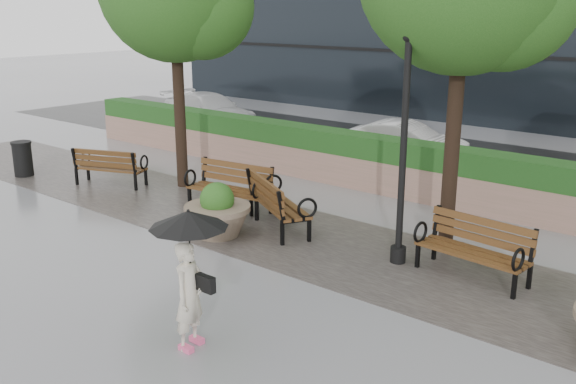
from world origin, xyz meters
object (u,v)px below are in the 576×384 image
Objects in this scene: car_left at (209,111)px; car_right at (406,143)px; bench_1 at (230,197)px; bench_3 at (472,261)px; pedestrian at (189,266)px; bench_0 at (111,174)px; bench_2 at (278,214)px; lamppost at (403,165)px; planter_left at (218,215)px; trash_bin at (23,160)px.

car_right is (8.61, -0.31, -0.04)m from car_left.
bench_3 is at bearing -8.60° from bench_1.
bench_0 is at bearing 47.28° from pedestrian.
lamppost is at bearing -151.42° from bench_2.
pedestrian is (2.21, -4.38, 0.84)m from bench_2.
planter_left is at bearing 147.55° from bench_0.
lamppost reaches higher than car_left.
car_left is 1.22× the size of car_right.
planter_left is (-0.64, -1.11, 0.11)m from bench_2.
bench_3 is (4.16, 0.17, -0.02)m from bench_2.
bench_2 is 2.37× the size of trash_bin.
lamppost is (-1.31, -0.19, 1.51)m from bench_3.
bench_0 is 9.65m from bench_3.
trash_bin is at bearing -163.64° from car_left.
bench_3 is 1.02× the size of pedestrian.
car_right is (-0.93, 6.86, 0.28)m from bench_2.
car_left is (-9.54, 7.17, 0.32)m from bench_2.
trash_bin is at bearing -2.29° from bench_0.
planter_left is 12.16m from car_left.
pedestrian is at bearing -127.91° from car_left.
car_right reaches higher than bench_1.
trash_bin is at bearing 37.03° from bench_2.
car_left is at bearing 79.77° from car_right.
planter_left is at bearing -159.59° from bench_3.
car_right reaches higher than bench_3.
bench_1 is 1.07× the size of pedestrian.
planter_left reaches higher than trash_bin.
trash_bin is 0.47× the size of pedestrian.
planter_left is at bearing 173.92° from car_right.
bench_2 is (5.48, 0.20, 0.03)m from bench_0.
bench_1 is 1.69m from planter_left.
trash_bin is 8.43m from car_left.
car_left is at bearing -82.90° from bench_0.
planter_left reaches higher than bench_1.
bench_2 is 6.93m from car_right.
pedestrian is at bearing 145.84° from bench_2.
lamppost is 1.13× the size of car_right.
bench_3 is at bearing -150.92° from car_right.
bench_3 is 0.54× the size of car_right.
planter_left is at bearing 89.14° from bench_2.
bench_3 is 2.01m from lamppost.
bench_0 is 2.15× the size of trash_bin.
car_right is (4.55, 7.06, 0.31)m from bench_0.
bench_2 reaches higher than trash_bin.
bench_1 is (3.84, 0.44, 0.02)m from bench_0.
car_right is at bearing 132.76° from bench_3.
trash_bin is at bearing 58.36° from pedestrian.
bench_1 is at bearing 126.50° from planter_left.
bench_3 is 1.48× the size of planter_left.
bench_2 is at bearing 7.94° from trash_bin.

